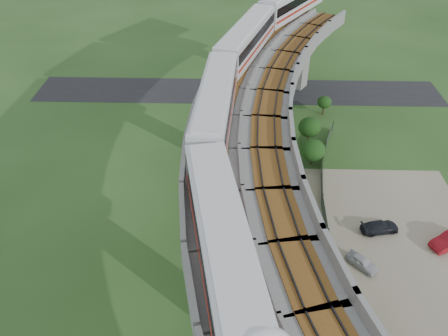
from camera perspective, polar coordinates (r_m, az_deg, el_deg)
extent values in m
plane|color=#2A4A1D|center=(42.11, 1.76, -9.10)|extent=(160.00, 160.00, 0.00)
cube|color=gray|center=(43.24, 20.99, -10.78)|extent=(18.00, 26.00, 0.04)
cube|color=#232326|center=(66.43, 1.83, 10.01)|extent=(60.00, 8.00, 0.03)
cube|color=#99968E|center=(66.95, 9.96, 13.67)|extent=(2.86, 2.93, 8.40)
cube|color=#99968E|center=(65.21, 10.43, 17.52)|extent=(7.21, 5.74, 1.20)
cube|color=#99968E|center=(47.43, 2.99, 3.61)|extent=(2.35, 2.51, 8.40)
cube|color=#99968E|center=(44.94, 3.19, 8.70)|extent=(7.31, 3.58, 1.20)
cube|color=#99968E|center=(32.25, 3.54, -17.42)|extent=(2.35, 2.51, 8.40)
cube|color=#99968E|center=(28.47, 3.91, -11.84)|extent=(7.31, 3.58, 1.20)
cube|color=gray|center=(59.59, 8.25, 16.86)|extent=(16.42, 20.91, 0.80)
cube|color=gray|center=(60.78, 4.36, 18.43)|extent=(8.66, 17.08, 1.00)
cube|color=gray|center=(58.09, 12.45, 16.79)|extent=(8.66, 17.08, 1.00)
cube|color=brown|center=(60.16, 6.25, 17.68)|extent=(10.68, 18.08, 0.12)
cube|color=black|center=(60.12, 6.25, 17.79)|extent=(9.69, 17.59, 0.12)
cube|color=brown|center=(58.79, 10.37, 16.84)|extent=(10.68, 18.08, 0.12)
cube|color=black|center=(58.75, 10.38, 16.95)|extent=(9.69, 17.59, 0.12)
cube|color=gray|center=(43.33, 2.97, 9.05)|extent=(11.77, 20.03, 0.80)
cube|color=gray|center=(43.58, -2.69, 10.57)|extent=(3.22, 18.71, 1.00)
cube|color=gray|center=(42.66, 8.82, 9.53)|extent=(3.22, 18.71, 1.00)
cube|color=brown|center=(43.40, 0.08, 9.84)|extent=(5.44, 19.05, 0.12)
cube|color=black|center=(43.35, 0.08, 9.98)|extent=(4.35, 18.88, 0.12)
cube|color=brown|center=(42.93, 5.94, 9.30)|extent=(5.44, 19.05, 0.12)
cube|color=black|center=(42.87, 5.95, 9.45)|extent=(4.35, 18.88, 0.12)
cube|color=gray|center=(28.60, 3.49, -8.57)|extent=(11.77, 20.03, 0.80)
cube|color=gray|center=(27.64, -5.33, -8.05)|extent=(3.22, 18.71, 1.00)
cube|color=gray|center=(28.92, 12.03, -6.39)|extent=(3.22, 18.71, 1.00)
cube|color=brown|center=(28.03, -0.95, -8.33)|extent=(5.44, 19.05, 0.12)
cube|color=black|center=(27.94, -0.95, -8.16)|extent=(4.35, 18.88, 0.12)
cube|color=brown|center=(28.68, 7.90, -7.47)|extent=(5.44, 19.05, 0.12)
cube|color=black|center=(28.60, 7.92, -7.30)|extent=(4.35, 18.88, 0.12)
cube|color=silver|center=(25.11, -0.27, -9.33)|extent=(5.50, 15.24, 3.20)
cube|color=silver|center=(23.91, -0.28, -6.54)|extent=(4.82, 14.40, 0.22)
cube|color=black|center=(24.79, -0.27, -8.62)|extent=(5.44, 14.66, 1.15)
cube|color=#B32311|center=(25.67, -0.27, -10.48)|extent=(5.44, 14.66, 0.30)
cube|color=black|center=(26.20, -0.26, -11.52)|extent=(4.28, 12.88, 0.28)
cube|color=silver|center=(37.53, -1.10, 8.22)|extent=(3.59, 15.13, 3.20)
cube|color=silver|center=(36.73, -1.13, 10.53)|extent=(3.01, 14.35, 0.22)
cube|color=black|center=(37.31, -1.11, 8.82)|extent=(3.62, 14.54, 1.15)
cube|color=#B32311|center=(37.90, -1.09, 7.23)|extent=(3.62, 14.54, 0.30)
cube|color=black|center=(38.26, -1.07, 6.31)|extent=(2.66, 12.84, 0.28)
cube|color=silver|center=(51.41, 2.99, 16.49)|extent=(7.16, 15.11, 3.20)
cube|color=silver|center=(50.83, 3.05, 18.28)|extent=(6.41, 14.23, 0.22)
cube|color=black|center=(51.25, 3.01, 16.96)|extent=(7.03, 14.55, 1.15)
cube|color=#B32311|center=(51.68, 2.96, 15.72)|extent=(7.03, 14.55, 0.30)
cube|color=black|center=(51.95, 2.94, 14.99)|extent=(5.71, 12.72, 0.28)
cube|color=silver|center=(65.24, 8.98, 20.68)|extent=(10.27, 14.13, 3.20)
cube|color=#B32311|center=(65.45, 8.91, 20.05)|extent=(10.00, 13.66, 0.30)
cube|color=black|center=(65.66, 8.85, 19.46)|extent=(8.40, 11.80, 0.28)
cylinder|color=#2D382D|center=(58.15, 14.04, 5.37)|extent=(0.08, 0.08, 1.50)
cube|color=#2D382D|center=(56.06, 13.56, 4.14)|extent=(1.69, 4.77, 1.40)
cylinder|color=#2D382D|center=(53.98, 13.17, 2.80)|extent=(0.08, 0.08, 1.50)
cube|color=#2D382D|center=(51.94, 12.89, 1.32)|extent=(1.23, 4.91, 1.40)
cylinder|color=#2D382D|center=(49.93, 12.71, -0.30)|extent=(0.08, 0.08, 1.50)
cube|color=#2D382D|center=(47.98, 12.66, -2.07)|extent=(0.75, 4.99, 1.40)
cylinder|color=#2D382D|center=(46.08, 12.75, -4.00)|extent=(0.08, 0.08, 1.50)
cube|color=#2D382D|center=(44.26, 13.00, -6.10)|extent=(0.27, 5.04, 1.40)
cylinder|color=#2D382D|center=(42.53, 13.43, -8.39)|extent=(0.08, 0.08, 1.50)
cube|color=#2D382D|center=(40.90, 14.07, -10.86)|extent=(0.27, 5.04, 1.40)
cylinder|color=#2D382D|center=(39.38, 14.94, -13.51)|extent=(0.08, 0.08, 1.50)
cube|color=#2D382D|center=(38.00, 16.08, -16.35)|extent=(0.75, 4.99, 1.40)
cylinder|color=#2D382D|center=(36.78, 17.52, -19.34)|extent=(0.08, 0.08, 1.50)
cylinder|color=#382314|center=(61.55, 12.82, 7.37)|extent=(0.18, 0.18, 1.34)
ellipsoid|color=#173812|center=(60.95, 12.98, 8.39)|extent=(1.94, 1.94, 1.65)
cylinder|color=#382314|center=(55.19, 10.94, 3.91)|extent=(0.18, 0.18, 1.40)
ellipsoid|color=#173812|center=(54.38, 11.13, 5.26)|extent=(2.78, 2.78, 2.36)
cylinder|color=#382314|center=(51.59, 11.30, 1.03)|extent=(0.18, 0.18, 1.12)
ellipsoid|color=#173812|center=(50.77, 11.49, 2.33)|extent=(2.90, 2.90, 2.46)
cylinder|color=#382314|center=(45.47, 9.49, -4.31)|extent=(0.18, 0.18, 1.32)
ellipsoid|color=#173812|center=(44.61, 9.66, -3.04)|extent=(2.23, 2.23, 1.89)
cylinder|color=#382314|center=(41.13, 11.57, -10.20)|extent=(0.18, 0.18, 1.33)
ellipsoid|color=#173812|center=(40.15, 11.81, -8.88)|extent=(2.32, 2.32, 1.97)
cylinder|color=#382314|center=(38.17, 12.35, -15.18)|extent=(0.18, 0.18, 1.47)
ellipsoid|color=#173812|center=(37.06, 12.64, -13.83)|extent=(2.33, 2.33, 1.98)
imported|color=silver|center=(41.23, 17.60, -11.63)|extent=(2.90, 3.03, 1.02)
imported|color=black|center=(44.86, 19.67, -7.26)|extent=(3.93, 2.23, 1.07)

